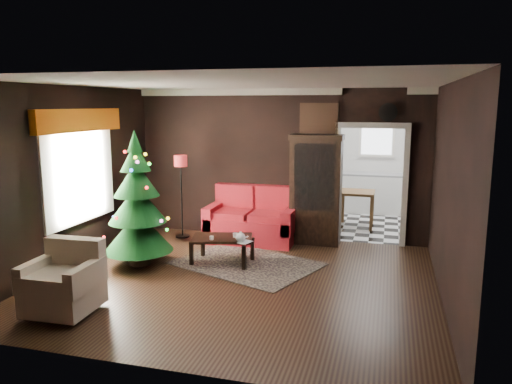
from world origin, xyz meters
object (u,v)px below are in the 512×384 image
(floor_lamp, at_px, (181,197))
(wall_clock, at_px, (388,112))
(curio_cabinet, at_px, (316,192))
(kitchen_table, at_px, (357,209))
(coffee_table, at_px, (222,250))
(christmas_tree, at_px, (137,201))
(armchair, at_px, (62,277))
(teapot, at_px, (241,237))
(loveseat, at_px, (252,215))

(floor_lamp, xyz_separation_m, wall_clock, (3.62, 0.67, 1.55))
(curio_cabinet, xyz_separation_m, kitchen_table, (0.65, 1.43, -0.57))
(floor_lamp, relative_size, coffee_table, 1.64)
(kitchen_table, bearing_deg, floor_lamp, -148.07)
(curio_cabinet, relative_size, christmas_tree, 0.93)
(christmas_tree, relative_size, armchair, 2.49)
(floor_lamp, bearing_deg, wall_clock, 10.40)
(curio_cabinet, bearing_deg, teapot, -116.14)
(loveseat, distance_m, teapot, 1.59)
(armchair, bearing_deg, christmas_tree, 87.80)
(coffee_table, bearing_deg, floor_lamp, 137.25)
(floor_lamp, bearing_deg, christmas_tree, -91.79)
(coffee_table, distance_m, kitchen_table, 3.55)
(floor_lamp, relative_size, teapot, 9.08)
(armchair, distance_m, teapot, 2.65)
(teapot, bearing_deg, loveseat, 99.80)
(loveseat, xyz_separation_m, teapot, (0.27, -1.57, 0.01))
(floor_lamp, bearing_deg, teapot, -40.21)
(teapot, relative_size, kitchen_table, 0.23)
(floor_lamp, relative_size, christmas_tree, 0.76)
(teapot, xyz_separation_m, wall_clock, (2.08, 1.97, 1.87))
(loveseat, xyz_separation_m, floor_lamp, (-1.27, -0.27, 0.33))
(loveseat, relative_size, kitchen_table, 2.27)
(curio_cabinet, relative_size, coffee_table, 2.02)
(curio_cabinet, bearing_deg, floor_lamp, -168.68)
(wall_clock, bearing_deg, curio_cabinet, -171.47)
(christmas_tree, relative_size, kitchen_table, 2.71)
(teapot, bearing_deg, curio_cabinet, 63.86)
(loveseat, height_order, curio_cabinet, curio_cabinet)
(wall_clock, bearing_deg, christmas_tree, -148.84)
(wall_clock, bearing_deg, teapot, -136.52)
(armchair, xyz_separation_m, teapot, (1.61, 2.11, 0.05))
(christmas_tree, relative_size, teapot, 12.01)
(curio_cabinet, xyz_separation_m, teapot, (-0.88, -1.79, -0.44))
(teapot, xyz_separation_m, kitchen_table, (1.53, 3.22, -0.14))
(christmas_tree, distance_m, armchair, 1.95)
(kitchen_table, bearing_deg, loveseat, -137.49)
(christmas_tree, bearing_deg, kitchen_table, 48.03)
(loveseat, xyz_separation_m, coffee_table, (-0.10, -1.35, -0.28))
(wall_clock, bearing_deg, floor_lamp, -169.60)
(armchair, relative_size, teapot, 4.83)
(armchair, bearing_deg, floor_lamp, 87.16)
(armchair, xyz_separation_m, wall_clock, (3.68, 4.08, 1.92))
(christmas_tree, distance_m, coffee_table, 1.55)
(loveseat, bearing_deg, wall_clock, 9.66)
(floor_lamp, relative_size, wall_clock, 4.81)
(armchair, distance_m, wall_clock, 5.82)
(armchair, relative_size, kitchen_table, 1.09)
(christmas_tree, bearing_deg, curio_cabinet, 39.54)
(coffee_table, xyz_separation_m, wall_clock, (2.45, 1.75, 2.16))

